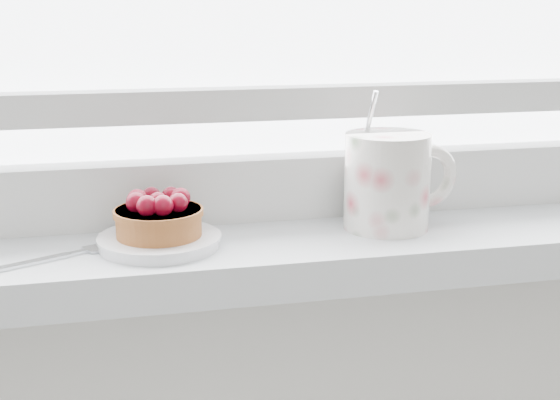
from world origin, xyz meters
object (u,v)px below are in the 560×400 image
object	(u,v)px
raspberry_tart	(158,216)
floral_mug	(390,179)
saucer	(160,241)
fork	(54,258)

from	to	relation	value
raspberry_tart	floral_mug	xyz separation A→B (m)	(0.25, 0.01, 0.02)
saucer	floral_mug	xyz separation A→B (m)	(0.25, 0.01, 0.05)
floral_mug	fork	distance (m)	0.36
floral_mug	fork	size ratio (longest dim) A/B	0.87
raspberry_tart	fork	distance (m)	0.11
floral_mug	saucer	bearing A→B (deg)	-176.93
raspberry_tart	floral_mug	size ratio (longest dim) A/B	0.60
raspberry_tart	fork	xyz separation A→B (m)	(-0.10, -0.02, -0.03)
saucer	fork	bearing A→B (deg)	-171.35
saucer	raspberry_tart	distance (m)	0.03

